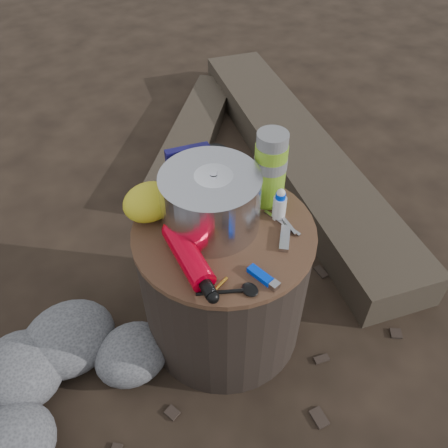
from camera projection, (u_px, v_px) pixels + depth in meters
ground at (224, 324)px, 1.55m from camera, size 60.00×60.00×0.00m
stump at (224, 282)px, 1.39m from camera, size 0.50×0.50×0.46m
log_main at (295, 152)px, 2.13m from camera, size 0.84×1.82×0.15m
log_small at (193, 136)px, 2.28m from camera, size 0.95×0.89×0.09m
foil_windscreen at (211, 201)px, 1.19m from camera, size 0.26×0.26×0.16m
camping_pot at (214, 198)px, 1.19m from camera, size 0.17×0.17×0.17m
fuel_bottle at (188, 256)px, 1.12m from camera, size 0.10×0.26×0.06m
thermos at (270, 169)px, 1.24m from camera, size 0.09×0.09×0.22m
travel_mug at (215, 166)px, 1.34m from camera, size 0.07×0.07×0.11m
stuff_sack at (149, 202)px, 1.23m from camera, size 0.15×0.12×0.10m
food_pouch at (190, 172)px, 1.28m from camera, size 0.13×0.06×0.16m
lighter at (261, 275)px, 1.11m from camera, size 0.04×0.09×0.02m
multitool at (285, 238)px, 1.20m from camera, size 0.08×0.08×0.01m
pot_grabber at (282, 222)px, 1.24m from camera, size 0.04×0.13×0.01m
spork at (222, 292)px, 1.07m from camera, size 0.14×0.10×0.01m
squeeze_bottle at (280, 205)px, 1.23m from camera, size 0.04×0.04×0.09m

